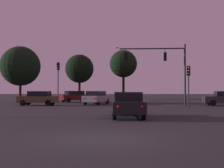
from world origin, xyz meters
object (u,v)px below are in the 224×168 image
Objects in this scene: tree_center_horizon at (20,66)px; traffic_light_corner_left at (189,78)px; traffic_signal_mast_arm at (163,62)px; car_crossing_right at (38,98)px; car_parked_lot at (75,96)px; tree_behind_sign at (123,64)px; car_far_lane at (97,97)px; car_nearside_lane at (127,104)px; tree_left_far at (79,69)px; traffic_light_corner_right at (58,75)px.

traffic_light_corner_left is at bearing -26.63° from tree_center_horizon.
traffic_signal_mast_arm is 13.83m from car_crossing_right.
traffic_light_corner_left is 17.26m from car_parked_lot.
tree_behind_sign reaches higher than traffic_light_corner_left.
tree_center_horizon is (-10.31, 3.84, 3.95)m from car_far_lane.
traffic_light_corner_left reaches higher than car_parked_lot.
traffic_light_corner_left is 11.32m from car_nearside_lane.
car_nearside_lane is 35.64m from tree_left_far.
traffic_light_corner_left is 0.48× the size of tree_left_far.
car_crossing_right is 8.84m from car_parked_lot.
car_far_lane is at bearing -75.41° from tree_left_far.
tree_left_far reaches higher than car_parked_lot.
car_far_lane is at bearing 164.85° from traffic_signal_mast_arm.
car_far_lane is at bearing 102.06° from car_nearside_lane.
car_parked_lot is at bearing 15.74° from tree_center_horizon.
traffic_signal_mast_arm reaches higher than car_parked_lot.
car_crossing_right is at bearing -155.47° from car_far_lane.
car_far_lane and car_parked_lot have the same top height.
car_far_lane is (-3.29, 15.41, 0.00)m from car_nearside_lane.
car_crossing_right is at bearing -129.17° from tree_behind_sign.
traffic_signal_mast_arm reaches higher than car_far_lane.
tree_left_far is (-14.04, 24.84, 2.76)m from traffic_light_corner_left.
traffic_light_corner_right is 1.15× the size of car_nearside_lane.
tree_center_horizon is at bearing -164.26° from car_parked_lot.
traffic_light_corner_left is 15.71m from tree_behind_sign.
car_far_lane is at bearing 147.07° from traffic_light_corner_left.
traffic_light_corner_left is 15.51m from car_crossing_right.
traffic_light_corner_right is 5.34m from car_far_lane.
traffic_light_corner_right is 4.41m from car_crossing_right.
car_far_lane is 0.64× the size of tree_center_horizon.
traffic_signal_mast_arm reaches higher than car_nearside_lane.
tree_left_far is at bearing 119.48° from traffic_light_corner_left.
tree_behind_sign is at bearing 69.73° from car_far_lane.
tree_left_far is (-8.02, 10.57, 0.12)m from tree_behind_sign.
car_parked_lot is at bearing -158.34° from tree_behind_sign.
traffic_light_corner_right is 0.67× the size of tree_center_horizon.
traffic_light_corner_right is 1.19× the size of car_crossing_right.
tree_behind_sign is 1.01× the size of tree_center_horizon.
tree_left_far reaches higher than tree_center_horizon.
car_parked_lot is 14.07m from tree_left_far.
car_nearside_lane and car_far_lane have the same top height.
car_far_lane is at bearing -59.13° from car_parked_lot.
tree_center_horizon is (-13.60, 19.25, 3.96)m from car_nearside_lane.
tree_behind_sign is at bearing -52.80° from tree_left_far.
tree_left_far is at bearing 91.02° from traffic_light_corner_right.
car_nearside_lane is at bearing -76.54° from tree_left_far.
tree_center_horizon reaches higher than traffic_light_corner_right.
traffic_light_corner_right is 18.50m from tree_left_far.
traffic_light_corner_left is at bearing -11.98° from car_crossing_right.
car_crossing_right is at bearing -106.33° from car_parked_lot.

